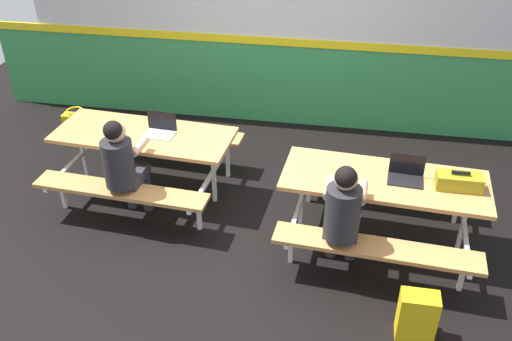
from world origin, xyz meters
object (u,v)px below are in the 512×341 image
object	(u,v)px
picnic_table_left	(145,147)
tote_bag_bright	(78,126)
laptop_silver	(160,130)
toolbox_grey	(459,181)
laptop_dark	(406,175)
student_further	(343,211)
backpack_dark	(417,316)
picnic_table_right	(383,193)
student_nearer	(123,163)

from	to	relation	value
picnic_table_left	tote_bag_bright	size ratio (longest dim) A/B	4.50
laptop_silver	toolbox_grey	xyz separation A→B (m)	(2.95, -0.51, 0.02)
picnic_table_left	laptop_silver	world-z (taller)	laptop_silver
laptop_silver	tote_bag_bright	xyz separation A→B (m)	(-1.48, 0.95, -0.59)
laptop_silver	toolbox_grey	size ratio (longest dim) A/B	0.84
laptop_silver	laptop_dark	size ratio (longest dim) A/B	1.00
student_further	laptop_silver	size ratio (longest dim) A/B	3.60
backpack_dark	tote_bag_bright	bearing A→B (deg)	147.80
student_further	backpack_dark	xyz separation A→B (m)	(0.65, -0.62, -0.49)
laptop_dark	backpack_dark	world-z (taller)	laptop_dark
laptop_dark	tote_bag_bright	distance (m)	4.25
laptop_dark	toolbox_grey	bearing A→B (deg)	-8.76
student_further	laptop_dark	bearing A→B (deg)	45.73
picnic_table_right	laptop_silver	world-z (taller)	laptop_silver
picnic_table_left	toolbox_grey	bearing A→B (deg)	-8.88
tote_bag_bright	laptop_silver	bearing A→B (deg)	-32.73
laptop_silver	backpack_dark	xyz separation A→B (m)	(2.61, -1.62, -0.57)
laptop_dark	tote_bag_bright	world-z (taller)	laptop_dark
student_further	tote_bag_bright	distance (m)	3.98
laptop_dark	picnic_table_left	bearing A→B (deg)	171.11
laptop_silver	toolbox_grey	bearing A→B (deg)	-9.87
picnic_table_left	picnic_table_right	bearing A→B (deg)	-10.08
toolbox_grey	tote_bag_bright	world-z (taller)	toolbox_grey
picnic_table_left	laptop_dark	bearing A→B (deg)	-8.89
laptop_dark	backpack_dark	xyz separation A→B (m)	(0.11, -1.18, -0.57)
student_nearer	toolbox_grey	world-z (taller)	student_nearer
laptop_silver	laptop_dark	distance (m)	2.54
toolbox_grey	student_further	bearing A→B (deg)	-154.02
picnic_table_left	student_further	xyz separation A→B (m)	(2.14, -0.98, 0.13)
student_further	tote_bag_bright	bearing A→B (deg)	150.40
laptop_dark	backpack_dark	distance (m)	1.31
toolbox_grey	tote_bag_bright	xyz separation A→B (m)	(-4.43, 1.46, -0.62)
student_nearer	backpack_dark	size ratio (longest dim) A/B	2.74
student_nearer	toolbox_grey	distance (m)	3.15
picnic_table_right	student_nearer	distance (m)	2.52
student_nearer	laptop_silver	world-z (taller)	student_nearer
student_nearer	laptop_dark	size ratio (longest dim) A/B	3.60
backpack_dark	student_nearer	bearing A→B (deg)	159.62
picnic_table_right	student_further	distance (m)	0.66
laptop_silver	tote_bag_bright	distance (m)	1.85
picnic_table_left	laptop_silver	bearing A→B (deg)	7.62
toolbox_grey	picnic_table_right	bearing A→B (deg)	175.89
toolbox_grey	backpack_dark	bearing A→B (deg)	-107.41
laptop_dark	toolbox_grey	size ratio (longest dim) A/B	0.84
laptop_dark	tote_bag_bright	size ratio (longest dim) A/B	0.78
student_nearer	laptop_silver	size ratio (longest dim) A/B	3.60
laptop_silver	tote_bag_bright	bearing A→B (deg)	147.27
picnic_table_right	picnic_table_left	bearing A→B (deg)	169.92
picnic_table_right	backpack_dark	distance (m)	1.24
backpack_dark	picnic_table_right	bearing A→B (deg)	104.22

